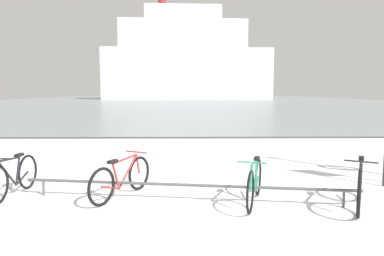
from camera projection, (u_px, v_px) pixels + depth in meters
The scene contains 7 objects.
ground at pixel (186, 102), 57.45m from camera, with size 80.00×132.00×0.08m.
bike_rack at pixel (185, 185), 5.84m from camera, with size 5.67×0.83×0.31m.
bicycle_0 at pixel (13, 177), 6.11m from camera, with size 0.46×1.62×0.77m.
bicycle_1 at pixel (122, 178), 6.06m from camera, with size 0.82×1.52×0.75m.
bicycle_2 at pixel (255, 183), 5.69m from camera, with size 0.63×1.57×0.79m.
bicycle_3 at pixel (360, 185), 5.50m from camera, with size 0.83×1.54×0.84m.
ferry_ship at pixel (186, 61), 78.04m from camera, with size 37.56×10.82×25.48m.
Camera 1 is at (0.32, -3.68, 1.87)m, focal length 32.29 mm.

